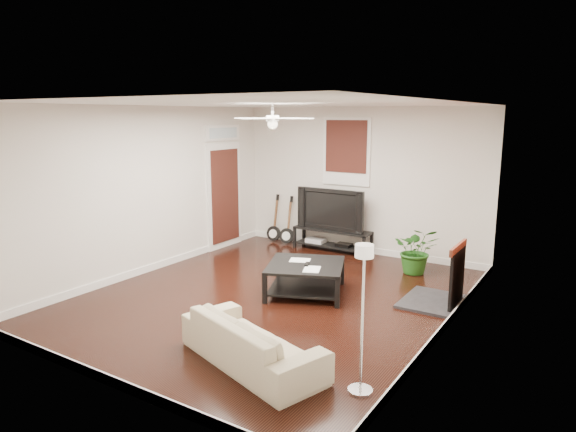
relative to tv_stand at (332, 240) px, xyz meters
name	(u,v)px	position (x,y,z in m)	size (l,w,h in m)	color
room	(273,203)	(0.47, -2.78, 1.18)	(5.01, 6.01, 2.81)	black
brick_accent	(469,210)	(2.96, -1.78, 1.18)	(0.02, 2.20, 2.80)	#9C4D32
fireplace	(443,273)	(2.67, -1.78, 0.24)	(0.80, 1.10, 0.92)	black
window_back	(346,152)	(0.17, 0.19, 1.73)	(1.00, 0.06, 1.30)	#3D1510
door_left	(224,186)	(-1.99, -0.88, 1.03)	(0.08, 1.00, 2.50)	white
tv_stand	(332,240)	(0.00, 0.00, 0.00)	(1.57, 0.42, 0.44)	black
tv	(333,209)	(0.00, 0.02, 0.62)	(1.41, 0.18, 0.81)	black
coffee_table	(306,278)	(0.80, -2.41, 0.01)	(1.10, 1.10, 0.46)	black
sofa	(252,340)	(1.44, -4.64, 0.05)	(1.82, 0.71, 0.53)	tan
floor_lamp	(362,320)	(2.67, -4.54, 0.52)	(0.25, 0.25, 1.49)	silver
potted_plant	(417,250)	(1.89, -0.56, 0.19)	(0.73, 0.63, 0.81)	#215E1A
guitar_left	(274,219)	(-1.38, -0.03, 0.28)	(0.31, 0.22, 1.01)	black
guitar_right	(287,221)	(-1.03, -0.06, 0.28)	(0.31, 0.22, 1.01)	black
ceiling_fan	(273,118)	(0.47, -2.78, 2.38)	(1.24, 1.24, 0.32)	white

